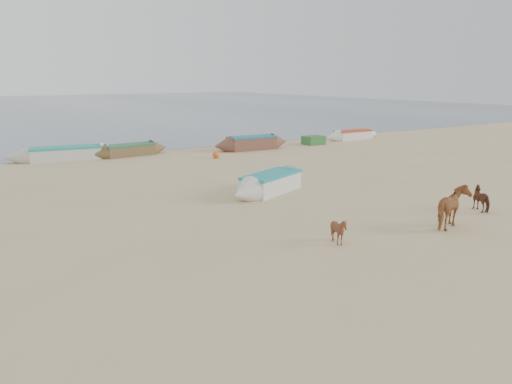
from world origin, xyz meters
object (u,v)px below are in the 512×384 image
Objects in this scene: cow_adult at (453,208)px; calf_front at (339,231)px; calf_right at (483,199)px; near_canoe at (271,183)px.

calf_front is (-4.39, 0.84, -0.29)m from cow_adult.
calf_front is at bearing 59.03° from cow_adult.
calf_front is 0.92× the size of calf_right.
calf_front is 7.41m from calf_right.
calf_right is at bearing -77.11° from near_canoe.
cow_adult is at bearing 102.10° from calf_right.
calf_front is at bearing -131.24° from near_canoe.
near_canoe is at bearing 32.89° from calf_right.
near_canoe is (-2.10, 7.85, -0.29)m from cow_adult.
cow_adult is 1.96× the size of calf_front.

